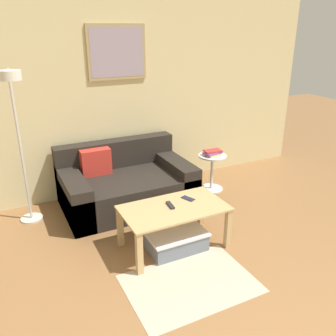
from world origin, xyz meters
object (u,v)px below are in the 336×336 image
(floor_lamp, at_px, (17,124))
(side_table, at_px, (212,169))
(cell_phone, at_px, (188,198))
(coffee_table, at_px, (174,214))
(book_stack, at_px, (213,153))
(storage_bin, at_px, (175,239))
(remote_control, at_px, (170,205))
(couch, at_px, (125,185))

(floor_lamp, height_order, side_table, floor_lamp)
(floor_lamp, distance_m, cell_phone, 1.87)
(coffee_table, bearing_deg, book_stack, 42.21)
(storage_bin, xyz_separation_m, remote_control, (-0.02, 0.07, 0.36))
(floor_lamp, xyz_separation_m, book_stack, (2.31, -0.08, -0.63))
(couch, relative_size, floor_lamp, 0.90)
(coffee_table, distance_m, remote_control, 0.10)
(storage_bin, bearing_deg, side_table, 42.98)
(side_table, bearing_deg, storage_bin, -137.02)
(couch, xyz_separation_m, storage_bin, (0.10, -1.13, -0.16))
(side_table, xyz_separation_m, remote_control, (-1.11, -0.94, 0.15))
(floor_lamp, bearing_deg, coffee_table, -40.92)
(book_stack, bearing_deg, storage_bin, -136.96)
(cell_phone, bearing_deg, storage_bin, -170.18)
(coffee_table, height_order, remote_control, remote_control)
(remote_control, bearing_deg, coffee_table, -54.42)
(floor_lamp, bearing_deg, remote_control, -40.40)
(side_table, distance_m, cell_phone, 1.25)
(book_stack, relative_size, remote_control, 1.71)
(remote_control, distance_m, cell_phone, 0.24)
(floor_lamp, xyz_separation_m, remote_control, (1.20, -1.02, -0.71))
(floor_lamp, distance_m, book_stack, 2.39)
(storage_bin, xyz_separation_m, book_stack, (1.09, 1.01, 0.43))
(coffee_table, xyz_separation_m, remote_control, (-0.02, 0.04, 0.09))
(side_table, relative_size, remote_control, 3.29)
(floor_lamp, xyz_separation_m, side_table, (2.31, -0.08, -0.87))
(coffee_table, height_order, book_stack, book_stack)
(couch, height_order, coffee_table, couch)
(storage_bin, relative_size, cell_phone, 4.20)
(remote_control, bearing_deg, floor_lamp, 145.67)
(coffee_table, bearing_deg, cell_phone, 24.61)
(storage_bin, xyz_separation_m, side_table, (1.09, 1.01, 0.20))
(book_stack, bearing_deg, floor_lamp, 177.97)
(couch, bearing_deg, cell_phone, -72.51)
(coffee_table, distance_m, cell_phone, 0.25)
(coffee_table, distance_m, floor_lamp, 1.81)
(side_table, distance_m, remote_control, 1.46)
(cell_phone, bearing_deg, side_table, 24.11)
(remote_control, bearing_deg, side_table, 46.55)
(couch, xyz_separation_m, book_stack, (1.19, -0.12, 0.27))
(floor_lamp, bearing_deg, couch, 1.99)
(coffee_table, relative_size, remote_control, 6.83)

